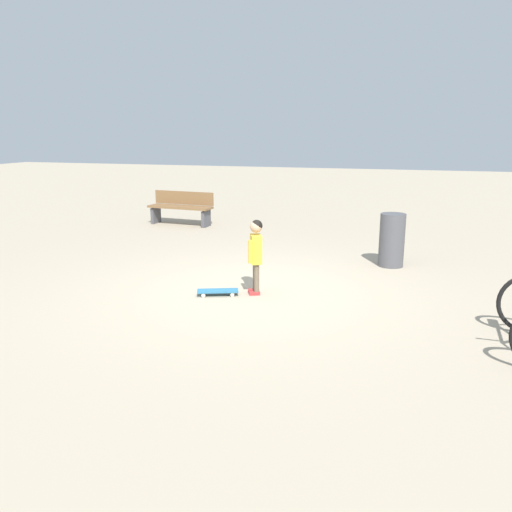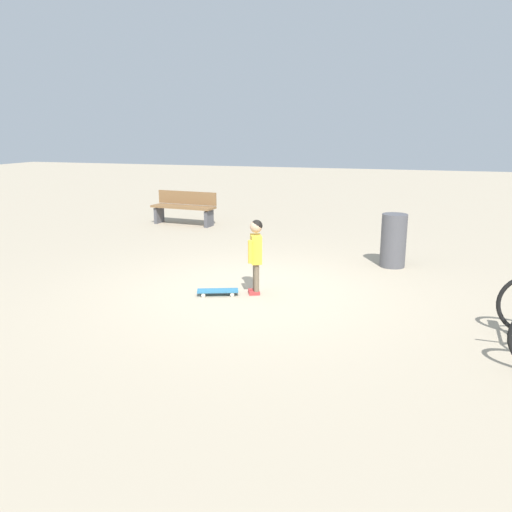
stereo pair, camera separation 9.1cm
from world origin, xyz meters
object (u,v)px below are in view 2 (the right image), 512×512
at_px(street_bench, 184,207).
at_px(trash_bin, 393,240).
at_px(child_person, 256,249).
at_px(skateboard, 218,291).

xyz_separation_m(street_bench, trash_bin, (-2.63, -5.09, 0.03)).
bearing_deg(street_bench, child_person, -145.02).
bearing_deg(trash_bin, skateboard, 136.36).
height_order(street_bench, trash_bin, trash_bin).
xyz_separation_m(child_person, street_bench, (4.77, 3.33, -0.23)).
bearing_deg(child_person, trash_bin, -39.50).
bearing_deg(skateboard, child_person, -65.32).
distance_m(skateboard, street_bench, 5.76).
bearing_deg(child_person, street_bench, 34.98).
relative_size(skateboard, street_bench, 0.37).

